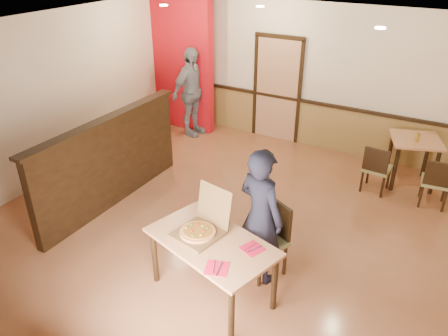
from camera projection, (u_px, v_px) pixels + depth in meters
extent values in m
plane|color=#AA6742|center=(228.00, 231.00, 6.41)|extent=(7.00, 7.00, 0.00)
plane|color=black|center=(229.00, 36.00, 5.09)|extent=(7.00, 7.00, 0.00)
plane|color=#FFE7C7|center=(317.00, 78.00, 8.43)|extent=(7.00, 0.00, 7.00)
plane|color=#FFE7C7|center=(46.00, 101.00, 7.29)|extent=(0.00, 7.00, 7.00)
cube|color=olive|center=(312.00, 124.00, 8.86)|extent=(7.00, 0.04, 0.90)
cube|color=black|center=(314.00, 103.00, 8.62)|extent=(7.00, 0.06, 0.06)
cube|color=tan|center=(277.00, 90.00, 8.92)|extent=(0.90, 0.06, 2.10)
cube|color=black|center=(111.00, 163.00, 6.81)|extent=(0.14, 3.00, 1.40)
cube|color=black|center=(105.00, 120.00, 6.47)|extent=(0.20, 3.10, 0.05)
cube|color=red|center=(179.00, 65.00, 9.32)|extent=(1.60, 0.20, 2.78)
cylinder|color=#FFD8B2|center=(164.00, 5.00, 7.49)|extent=(0.14, 0.14, 0.02)
cylinder|color=#FFD8B2|center=(260.00, 6.00, 7.37)|extent=(0.14, 0.14, 0.02)
cylinder|color=#FFD8B2|center=(380.00, 28.00, 5.64)|extent=(0.14, 0.14, 0.02)
cube|color=tan|center=(212.00, 242.00, 4.93)|extent=(1.66, 1.22, 0.04)
cylinder|color=black|center=(155.00, 256.00, 5.32)|extent=(0.07, 0.07, 0.75)
cylinder|color=black|center=(197.00, 233.00, 5.74)|extent=(0.07, 0.07, 0.75)
cylinder|color=black|center=(231.00, 316.00, 4.48)|extent=(0.07, 0.07, 0.75)
cylinder|color=black|center=(274.00, 283.00, 4.91)|extent=(0.07, 0.07, 0.75)
cube|color=olive|center=(264.00, 241.00, 5.42)|extent=(0.65, 0.65, 0.06)
cube|color=black|center=(279.00, 218.00, 5.40)|extent=(0.43, 0.25, 0.46)
cylinder|color=black|center=(241.00, 255.00, 5.61)|extent=(0.05, 0.05, 0.42)
cylinder|color=black|center=(266.00, 244.00, 5.79)|extent=(0.05, 0.05, 0.42)
cylinder|color=black|center=(259.00, 272.00, 5.31)|extent=(0.05, 0.05, 0.42)
cylinder|color=black|center=(285.00, 261.00, 5.50)|extent=(0.05, 0.05, 0.42)
cube|color=olive|center=(377.00, 168.00, 7.25)|extent=(0.45, 0.45, 0.05)
cube|color=black|center=(376.00, 160.00, 7.00)|extent=(0.40, 0.06, 0.40)
cylinder|color=black|center=(388.00, 179.00, 7.40)|extent=(0.04, 0.04, 0.36)
cylinder|color=black|center=(382.00, 188.00, 7.15)|extent=(0.04, 0.04, 0.36)
cylinder|color=black|center=(368.00, 174.00, 7.57)|extent=(0.04, 0.04, 0.36)
cylinder|color=black|center=(361.00, 182.00, 7.32)|extent=(0.04, 0.04, 0.36)
cube|color=olive|center=(436.00, 182.00, 6.86)|extent=(0.46, 0.46, 0.05)
cube|color=black|center=(439.00, 174.00, 6.60)|extent=(0.40, 0.08, 0.40)
cylinder|color=black|center=(444.00, 192.00, 7.05)|extent=(0.04, 0.04, 0.36)
cylinder|color=black|center=(444.00, 202.00, 6.77)|extent=(0.04, 0.04, 0.36)
cylinder|color=black|center=(421.00, 187.00, 7.17)|extent=(0.04, 0.04, 0.36)
cylinder|color=black|center=(420.00, 197.00, 6.89)|extent=(0.04, 0.04, 0.36)
cube|color=tan|center=(416.00, 140.00, 7.29)|extent=(1.00, 1.00, 0.04)
cylinder|color=black|center=(395.00, 169.00, 7.26)|extent=(0.07, 0.07, 0.80)
cylinder|color=black|center=(389.00, 153.00, 7.81)|extent=(0.07, 0.07, 0.80)
cylinder|color=black|center=(435.00, 172.00, 7.16)|extent=(0.07, 0.07, 0.80)
cylinder|color=black|center=(426.00, 156.00, 7.70)|extent=(0.07, 0.07, 0.80)
imported|color=black|center=(261.00, 216.00, 5.18)|extent=(0.75, 0.60, 1.77)
imported|color=gray|center=(191.00, 92.00, 9.14)|extent=(0.59, 1.15, 1.87)
cube|color=brown|center=(198.00, 234.00, 4.99)|extent=(0.57, 0.57, 0.04)
cube|color=brown|center=(214.00, 205.00, 5.06)|extent=(0.49, 0.18, 0.48)
cylinder|color=#F09D57|center=(198.00, 232.00, 4.98)|extent=(0.48, 0.48, 0.03)
cube|color=red|center=(217.00, 268.00, 4.50)|extent=(0.30, 0.30, 0.01)
cylinder|color=silver|center=(214.00, 267.00, 4.51)|extent=(0.08, 0.20, 0.01)
cube|color=silver|center=(219.00, 269.00, 4.49)|extent=(0.09, 0.21, 0.00)
cube|color=red|center=(252.00, 249.00, 4.79)|extent=(0.29, 0.29, 0.00)
cylinder|color=silver|center=(250.00, 247.00, 4.80)|extent=(0.08, 0.18, 0.01)
cube|color=silver|center=(255.00, 249.00, 4.77)|extent=(0.09, 0.19, 0.00)
cylinder|color=#8E6019|center=(417.00, 137.00, 7.13)|extent=(0.07, 0.07, 0.16)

